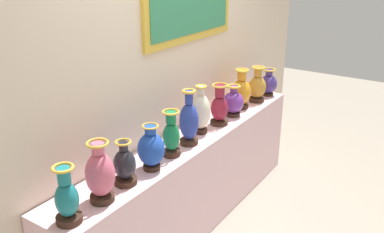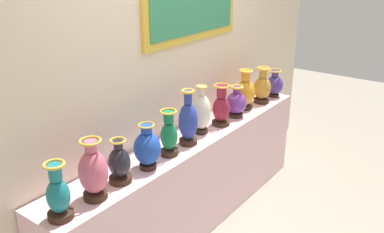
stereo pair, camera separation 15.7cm
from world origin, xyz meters
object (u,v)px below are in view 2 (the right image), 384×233
object	(u,v)px
vase_emerald	(169,136)
vase_indigo	(274,85)
vase_onyx	(119,164)
vase_amber	(245,92)
vase_rose	(93,172)
vase_burgundy	(221,108)
vase_sapphire	(147,148)
vase_teal	(58,195)
vase_ochre	(262,88)
vase_cobalt	(188,122)
vase_violet	(236,103)
vase_ivory	(201,112)

from	to	relation	value
vase_emerald	vase_indigo	bearing A→B (deg)	-0.52
vase_onyx	vase_amber	xyz separation A→B (m)	(1.66, 0.04, 0.03)
vase_rose	vase_burgundy	world-z (taller)	vase_rose
vase_rose	vase_burgundy	size ratio (longest dim) A/B	1.08
vase_sapphire	vase_teal	bearing A→B (deg)	-179.86
vase_burgundy	vase_ochre	distance (m)	0.72
vase_sapphire	vase_ochre	bearing A→B (deg)	0.33
vase_amber	vase_emerald	bearing A→B (deg)	-177.63
vase_amber	vase_ochre	xyz separation A→B (m)	(0.25, -0.05, -0.01)
vase_cobalt	vase_ochre	distance (m)	1.19
vase_teal	vase_burgundy	world-z (taller)	vase_burgundy
vase_emerald	vase_violet	xyz separation A→B (m)	(0.95, 0.01, -0.02)
vase_ochre	vase_rose	bearing A→B (deg)	-179.72
vase_cobalt	vase_burgundy	distance (m)	0.47
vase_teal	vase_indigo	distance (m)	2.62
vase_sapphire	vase_ivory	xyz separation A→B (m)	(0.70, 0.05, 0.03)
vase_violet	vase_teal	bearing A→B (deg)	-179.48
vase_ivory	vase_ochre	xyz separation A→B (m)	(0.96, -0.04, -0.03)
vase_sapphire	vase_ivory	bearing A→B (deg)	4.42
vase_indigo	vase_ochre	bearing A→B (deg)	176.16
vase_indigo	vase_burgundy	bearing A→B (deg)	178.46
vase_onyx	vase_burgundy	world-z (taller)	vase_burgundy
vase_amber	vase_violet	bearing A→B (deg)	-169.62
vase_burgundy	vase_sapphire	bearing A→B (deg)	-178.82
vase_violet	vase_amber	world-z (taller)	vase_amber
vase_ivory	vase_burgundy	bearing A→B (deg)	-8.25
vase_onyx	vase_sapphire	xyz separation A→B (m)	(0.24, -0.02, 0.02)
vase_rose	vase_indigo	xyz separation A→B (m)	(2.37, -0.01, -0.05)
vase_sapphire	vase_cobalt	distance (m)	0.48
vase_violet	vase_ochre	xyz separation A→B (m)	(0.48, -0.01, 0.02)
vase_rose	vase_ivory	size ratio (longest dim) A/B	0.95
vase_amber	vase_onyx	bearing A→B (deg)	-178.62
vase_ivory	vase_indigo	world-z (taller)	vase_ivory
vase_emerald	vase_teal	bearing A→B (deg)	-179.38
vase_rose	vase_ochre	world-z (taller)	vase_rose
vase_teal	vase_violet	size ratio (longest dim) A/B	1.19
vase_ivory	vase_indigo	size ratio (longest dim) A/B	1.44
vase_ivory	vase_burgundy	size ratio (longest dim) A/B	1.13
vase_teal	vase_onyx	world-z (taller)	vase_teal
vase_sapphire	vase_ivory	world-z (taller)	vase_ivory
vase_burgundy	vase_violet	bearing A→B (deg)	-0.89
vase_sapphire	vase_ivory	distance (m)	0.71
vase_teal	vase_ivory	world-z (taller)	vase_ivory
vase_sapphire	vase_onyx	bearing A→B (deg)	175.93
vase_rose	vase_ochre	size ratio (longest dim) A/B	1.09
vase_teal	vase_emerald	xyz separation A→B (m)	(0.96, 0.01, 0.01)
vase_sapphire	vase_amber	size ratio (longest dim) A/B	0.86
vase_burgundy	vase_rose	bearing A→B (deg)	-179.17
vase_emerald	vase_violet	size ratio (longest dim) A/B	1.20
vase_teal	vase_indigo	size ratio (longest dim) A/B	1.23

